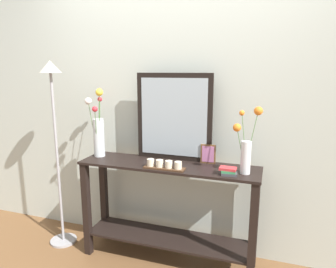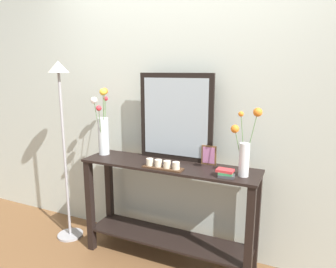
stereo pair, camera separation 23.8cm
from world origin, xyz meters
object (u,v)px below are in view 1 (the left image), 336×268
object	(u,v)px
vase_right	(246,147)
book_stack	(229,171)
floor_lamp	(55,124)
picture_frame_small	(208,154)
mirror_leaning	(174,117)
tall_vase_left	(98,129)
console_table	(168,204)
candle_tray	(164,165)

from	to	relation	value
vase_right	book_stack	size ratio (longest dim) A/B	3.68
floor_lamp	picture_frame_small	bearing A→B (deg)	8.30
book_stack	mirror_leaning	bearing A→B (deg)	152.72
mirror_leaning	picture_frame_small	size ratio (longest dim) A/B	4.63
tall_vase_left	book_stack	world-z (taller)	tall_vase_left
mirror_leaning	floor_lamp	xyz separation A→B (m)	(-1.02, -0.21, -0.08)
console_table	mirror_leaning	xyz separation A→B (m)	(0.00, 0.15, 0.70)
vase_right	candle_tray	bearing A→B (deg)	-170.94
mirror_leaning	candle_tray	world-z (taller)	mirror_leaning
console_table	picture_frame_small	world-z (taller)	picture_frame_small
mirror_leaning	tall_vase_left	size ratio (longest dim) A/B	1.21
tall_vase_left	picture_frame_small	distance (m)	0.96
vase_right	floor_lamp	distance (m)	1.62
console_table	picture_frame_small	xyz separation A→B (m)	(0.30, 0.13, 0.42)
mirror_leaning	vase_right	distance (m)	0.64
console_table	tall_vase_left	world-z (taller)	tall_vase_left
book_stack	candle_tray	bearing A→B (deg)	-178.19
console_table	book_stack	distance (m)	0.62
mirror_leaning	book_stack	size ratio (longest dim) A/B	5.42
mirror_leaning	tall_vase_left	xyz separation A→B (m)	(-0.65, -0.11, -0.12)
tall_vase_left	candle_tray	size ratio (longest dim) A/B	1.86
book_stack	floor_lamp	size ratio (longest dim) A/B	0.08
vase_right	floor_lamp	world-z (taller)	floor_lamp
console_table	tall_vase_left	bearing A→B (deg)	176.75
console_table	picture_frame_small	size ratio (longest dim) A/B	9.35
console_table	vase_right	xyz separation A→B (m)	(0.60, -0.02, 0.54)
mirror_leaning	tall_vase_left	distance (m)	0.67
tall_vase_left	book_stack	size ratio (longest dim) A/B	4.46
console_table	mirror_leaning	world-z (taller)	mirror_leaning
candle_tray	mirror_leaning	bearing A→B (deg)	91.35
mirror_leaning	candle_tray	bearing A→B (deg)	-88.65
candle_tray	vase_right	bearing A→B (deg)	9.06
vase_right	book_stack	world-z (taller)	vase_right
console_table	floor_lamp	world-z (taller)	floor_lamp
book_stack	tall_vase_left	bearing A→B (deg)	173.08
tall_vase_left	console_table	bearing A→B (deg)	-3.25
candle_tray	picture_frame_small	world-z (taller)	picture_frame_small
console_table	tall_vase_left	xyz separation A→B (m)	(-0.65, 0.04, 0.58)
mirror_leaning	book_stack	world-z (taller)	mirror_leaning
tall_vase_left	mirror_leaning	bearing A→B (deg)	9.97
mirror_leaning	candle_tray	xyz separation A→B (m)	(0.01, -0.27, -0.33)
book_stack	picture_frame_small	bearing A→B (deg)	130.16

